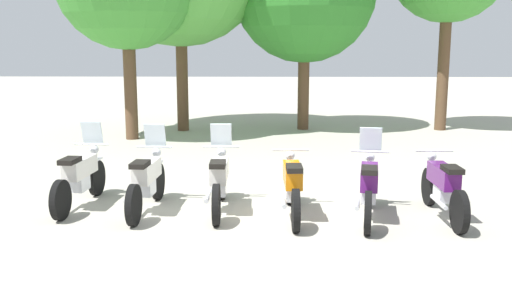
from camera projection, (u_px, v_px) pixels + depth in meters
ground_plane at (255, 214)px, 9.57m from camera, size 80.00×80.00×0.00m
motorcycle_0 at (80, 176)px, 9.95m from camera, size 0.62×2.19×1.37m
motorcycle_1 at (147, 180)px, 9.66m from camera, size 0.62×2.19×1.37m
motorcycle_2 at (219, 180)px, 9.68m from camera, size 0.62×2.19×1.37m
motorcycle_3 at (292, 185)px, 9.37m from camera, size 0.62×2.19×0.99m
motorcycle_4 at (369, 186)px, 9.24m from camera, size 0.71×2.17×1.37m
motorcycle_5 at (443, 186)px, 9.29m from camera, size 0.62×2.19×0.99m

